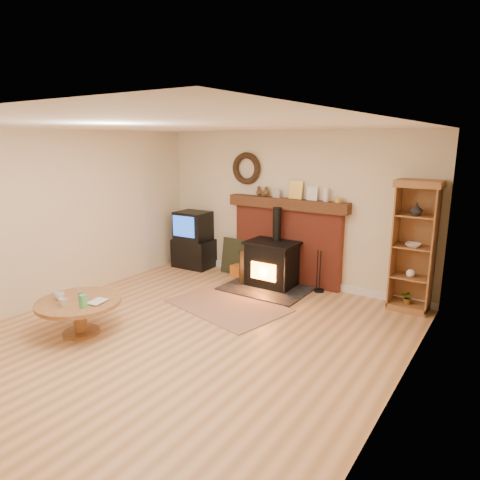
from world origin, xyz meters
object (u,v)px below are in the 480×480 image
Objects in this scene: tv_unit at (193,241)px; coffee_table at (79,307)px; wood_stove at (271,265)px; curio_cabinet at (414,246)px.

coffee_table is (0.70, -3.13, -0.16)m from tv_unit.
wood_stove is 0.73× the size of curio_cabinet.
curio_cabinet is (2.19, 0.28, 0.57)m from wood_stove.
curio_cabinet reaches higher than wood_stove.
curio_cabinet is (4.04, 0.09, 0.43)m from tv_unit.
wood_stove is at bearing 68.54° from coffee_table.
curio_cabinet reaches higher than tv_unit.
tv_unit is 1.04× the size of coffee_table.
wood_stove is 2.28m from curio_cabinet.
wood_stove reaches higher than tv_unit.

